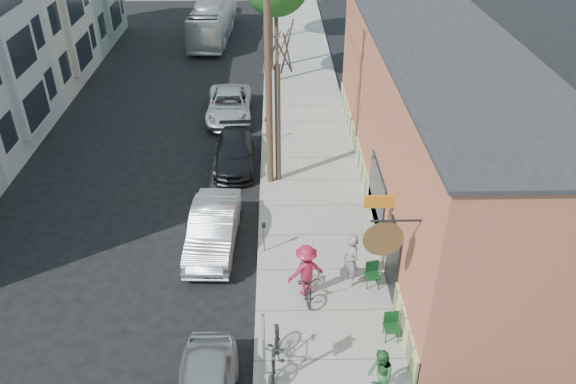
{
  "coord_description": "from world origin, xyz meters",
  "views": [
    {
      "loc": [
        2.75,
        -15.01,
        13.02
      ],
      "look_at": [
        3.15,
        2.92,
        1.5
      ],
      "focal_mm": 35.0,
      "sensor_mm": 36.0,
      "label": 1
    }
  ],
  "objects_px": {
    "sign_post": "(264,345)",
    "car_1": "(213,229)",
    "patron_grey": "(351,260)",
    "cyclist": "(306,271)",
    "patio_chair_b": "(392,327)",
    "utility_pole_near": "(267,65)",
    "parking_meter_far": "(266,126)",
    "car_3": "(229,105)",
    "parking_meter_near": "(264,233)",
    "tree_bare": "(278,125)",
    "parked_bike_a": "(275,350)",
    "car_2": "(235,153)",
    "bus": "(213,19)",
    "patron_green": "(380,375)",
    "patio_chair_a": "(373,275)"
  },
  "relations": [
    {
      "from": "patio_chair_b",
      "to": "patron_grey",
      "type": "relative_size",
      "value": 0.45
    },
    {
      "from": "car_3",
      "to": "parking_meter_far",
      "type": "bearing_deg",
      "value": -58.5
    },
    {
      "from": "patio_chair_a",
      "to": "bus",
      "type": "bearing_deg",
      "value": 93.12
    },
    {
      "from": "sign_post",
      "to": "utility_pole_near",
      "type": "height_order",
      "value": "utility_pole_near"
    },
    {
      "from": "parked_bike_a",
      "to": "patio_chair_a",
      "type": "bearing_deg",
      "value": 51.12
    },
    {
      "from": "patio_chair_b",
      "to": "cyclist",
      "type": "distance_m",
      "value": 3.23
    },
    {
      "from": "sign_post",
      "to": "patron_grey",
      "type": "bearing_deg",
      "value": 56.39
    },
    {
      "from": "patron_grey",
      "to": "car_3",
      "type": "xyz_separation_m",
      "value": [
        -4.93,
        13.6,
        -0.43
      ]
    },
    {
      "from": "parking_meter_far",
      "to": "bus",
      "type": "bearing_deg",
      "value": 103.42
    },
    {
      "from": "patron_grey",
      "to": "car_2",
      "type": "relative_size",
      "value": 0.44
    },
    {
      "from": "parking_meter_near",
      "to": "parked_bike_a",
      "type": "xyz_separation_m",
      "value": [
        0.38,
        -5.21,
        -0.23
      ]
    },
    {
      "from": "car_2",
      "to": "bus",
      "type": "xyz_separation_m",
      "value": [
        -2.66,
        19.32,
        0.76
      ]
    },
    {
      "from": "patron_green",
      "to": "car_2",
      "type": "distance_m",
      "value": 13.68
    },
    {
      "from": "parking_meter_far",
      "to": "car_3",
      "type": "bearing_deg",
      "value": 122.94
    },
    {
      "from": "car_2",
      "to": "parking_meter_near",
      "type": "bearing_deg",
      "value": -79.36
    },
    {
      "from": "sign_post",
      "to": "car_1",
      "type": "distance_m",
      "value": 6.93
    },
    {
      "from": "sign_post",
      "to": "car_2",
      "type": "height_order",
      "value": "sign_post"
    },
    {
      "from": "patron_grey",
      "to": "car_1",
      "type": "height_order",
      "value": "patron_grey"
    },
    {
      "from": "sign_post",
      "to": "cyclist",
      "type": "height_order",
      "value": "sign_post"
    },
    {
      "from": "parking_meter_far",
      "to": "cyclist",
      "type": "height_order",
      "value": "cyclist"
    },
    {
      "from": "patron_green",
      "to": "car_1",
      "type": "bearing_deg",
      "value": -146.42
    },
    {
      "from": "patio_chair_b",
      "to": "parked_bike_a",
      "type": "distance_m",
      "value": 3.6
    },
    {
      "from": "parking_meter_far",
      "to": "car_3",
      "type": "height_order",
      "value": "car_3"
    },
    {
      "from": "utility_pole_near",
      "to": "patron_green",
      "type": "bearing_deg",
      "value": -74.96
    },
    {
      "from": "car_2",
      "to": "tree_bare",
      "type": "bearing_deg",
      "value": -39.09
    },
    {
      "from": "bus",
      "to": "utility_pole_near",
      "type": "bearing_deg",
      "value": -75.56
    },
    {
      "from": "parking_meter_far",
      "to": "car_1",
      "type": "bearing_deg",
      "value": -103.06
    },
    {
      "from": "sign_post",
      "to": "patron_green",
      "type": "xyz_separation_m",
      "value": [
        3.05,
        -0.3,
        -0.87
      ]
    },
    {
      "from": "car_1",
      "to": "car_2",
      "type": "bearing_deg",
      "value": 88.33
    },
    {
      "from": "sign_post",
      "to": "patron_grey",
      "type": "height_order",
      "value": "sign_post"
    },
    {
      "from": "patio_chair_b",
      "to": "cyclist",
      "type": "xyz_separation_m",
      "value": [
        -2.47,
        2.02,
        0.52
      ]
    },
    {
      "from": "parking_meter_near",
      "to": "patron_grey",
      "type": "bearing_deg",
      "value": -31.63
    },
    {
      "from": "utility_pole_near",
      "to": "patron_grey",
      "type": "distance_m",
      "value": 8.41
    },
    {
      "from": "sign_post",
      "to": "bus",
      "type": "xyz_separation_m",
      "value": [
        -4.21,
        31.89,
        -0.43
      ]
    },
    {
      "from": "car_1",
      "to": "bus",
      "type": "xyz_separation_m",
      "value": [
        -2.23,
        25.34,
        0.64
      ]
    },
    {
      "from": "patio_chair_b",
      "to": "patron_grey",
      "type": "xyz_separation_m",
      "value": [
        -0.97,
        2.49,
        0.54
      ]
    },
    {
      "from": "car_1",
      "to": "utility_pole_near",
      "type": "bearing_deg",
      "value": 67.45
    },
    {
      "from": "bus",
      "to": "car_1",
      "type": "bearing_deg",
      "value": -81.97
    },
    {
      "from": "parking_meter_near",
      "to": "utility_pole_near",
      "type": "xyz_separation_m",
      "value": [
        0.14,
        4.91,
        4.43
      ]
    },
    {
      "from": "parking_meter_far",
      "to": "tree_bare",
      "type": "bearing_deg",
      "value": -81.34
    },
    {
      "from": "sign_post",
      "to": "cyclist",
      "type": "bearing_deg",
      "value": 70.97
    },
    {
      "from": "parking_meter_near",
      "to": "utility_pole_near",
      "type": "bearing_deg",
      "value": 88.36
    },
    {
      "from": "parked_bike_a",
      "to": "tree_bare",
      "type": "bearing_deg",
      "value": 94.9
    },
    {
      "from": "patio_chair_b",
      "to": "car_3",
      "type": "relative_size",
      "value": 0.18
    },
    {
      "from": "parked_bike_a",
      "to": "car_2",
      "type": "height_order",
      "value": "parked_bike_a"
    },
    {
      "from": "cyclist",
      "to": "car_1",
      "type": "xyz_separation_m",
      "value": [
        -3.27,
        2.82,
        -0.35
      ]
    },
    {
      "from": "utility_pole_near",
      "to": "car_2",
      "type": "relative_size",
      "value": 2.25
    },
    {
      "from": "car_3",
      "to": "tree_bare",
      "type": "bearing_deg",
      "value": -70.48
    },
    {
      "from": "sign_post",
      "to": "patio_chair_b",
      "type": "xyz_separation_m",
      "value": [
        3.76,
        1.72,
        -1.24
      ]
    },
    {
      "from": "sign_post",
      "to": "car_1",
      "type": "height_order",
      "value": "sign_post"
    }
  ]
}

